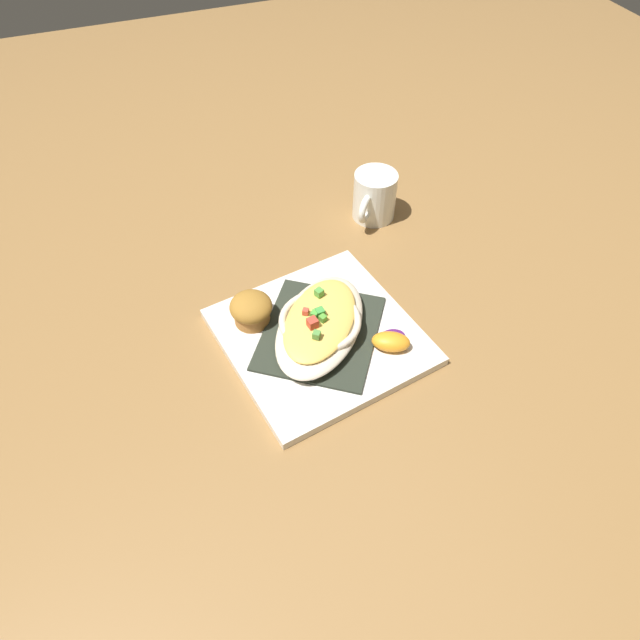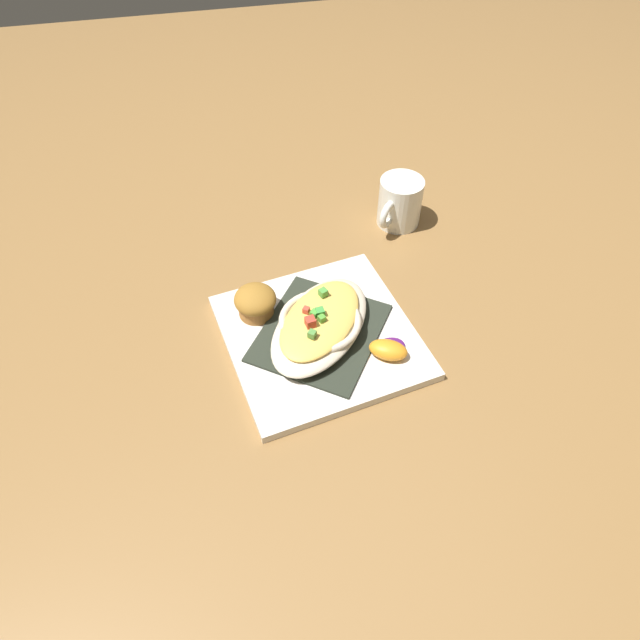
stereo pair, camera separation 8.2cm
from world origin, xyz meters
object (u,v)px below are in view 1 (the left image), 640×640
square_plate (320,337)px  coffee_mug (374,199)px  muffin (251,309)px  gratin_dish (320,323)px  orange_garnish (391,341)px

square_plate → coffee_mug: (-0.20, -0.24, 0.03)m
muffin → coffee_mug: (-0.28, -0.18, -0.00)m
gratin_dish → orange_garnish: (-0.09, 0.06, -0.01)m
square_plate → coffee_mug: coffee_mug is taller
gratin_dish → orange_garnish: bearing=145.9°
square_plate → muffin: 0.11m
gratin_dish → muffin: size_ratio=3.66×
square_plate → muffin: muffin is taller
gratin_dish → muffin: 0.10m
muffin → orange_garnish: muffin is taller
gratin_dish → coffee_mug: coffee_mug is taller
orange_garnish → coffee_mug: coffee_mug is taller
gratin_dish → muffin: gratin_dish is taller
muffin → coffee_mug: 0.33m
coffee_mug → muffin: bearing=32.6°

